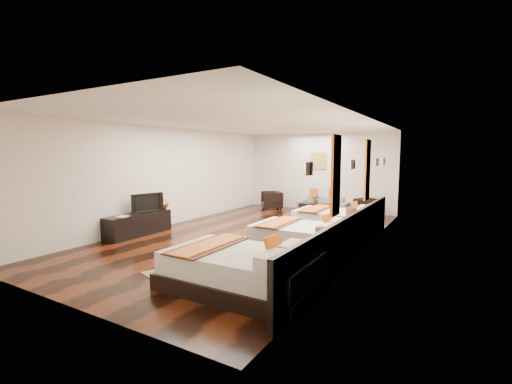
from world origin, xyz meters
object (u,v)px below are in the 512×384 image
Objects in this scene: book at (117,217)px; armchair_right at (367,207)px; bed_near at (243,270)px; tv at (146,203)px; table_plant at (316,199)px; nightstand_a at (321,256)px; armchair_left at (272,200)px; nightstand_b at (351,233)px; figurine at (162,202)px; bed_far at (337,220)px; tv_console at (138,224)px; coffee_table at (315,209)px; sofa at (323,204)px; bed_mid at (305,238)px.

book is 0.47× the size of armchair_right.
bed_near reaches higher than book.
table_plant is (2.79, 4.82, -0.26)m from tv.
armchair_left is at bearing 124.79° from nightstand_a.
armchair_right is (4.33, 5.47, -0.50)m from tv.
nightstand_a is (0.75, 1.34, -0.03)m from bed_near.
armchair_right is at bearing 88.62° from bed_near.
figurine reaches higher than nightstand_b.
table_plant is (-1.36, 2.04, 0.25)m from bed_far.
tv is (0.05, 0.22, 0.53)m from tv_console.
armchair_right is 0.66× the size of coffee_table.
bed_far is at bearing 117.82° from nightstand_b.
tv_console is at bearing 176.25° from nightstand_a.
tv is (-4.89, -1.36, 0.49)m from nightstand_b.
sofa is 0.82m from coffee_table.
coffee_table is (-1.57, -0.66, -0.10)m from armchair_right.
armchair_right reaches higher than sofa.
coffee_table is (2.81, 4.21, -0.53)m from figurine.
armchair_right reaches higher than coffee_table.
armchair_left is (-3.24, 4.65, 0.05)m from bed_mid.
nightstand_b is at bearing 23.97° from book.
armchair_left is (-3.99, 5.74, 0.06)m from nightstand_a.
armchair_left is at bearing 117.37° from armchair_right.
nightstand_b is 3.20× the size of table_plant.
nightstand_b reaches higher than coffee_table.
armchair_left is at bearing 79.95° from tv_console.
tv is (-4.15, 1.89, 0.49)m from bed_near.
tv is 2.41× the size of figurine.
armchair_right is (0.18, 2.69, 0.02)m from bed_far.
tv reaches higher than armchair_left.
tv is 6.99m from armchair_right.
bed_far is 2.48× the size of nightstand_b.
sofa is 1.58m from armchair_right.
tv_console is at bearing -144.43° from bed_far.
nightstand_b is 1.20× the size of armchair_left.
bed_near reaches higher than bed_mid.
nightstand_b reaches higher than bed_far.
nightstand_b is at bearing 8.78° from figurine.
nightstand_b reaches higher than tv_console.
sofa is (-2.14, 4.27, -0.05)m from nightstand_b.
bed_far is 5.55m from book.
nightstand_b is at bearing -61.03° from tv.
nightstand_a is at bearing -68.22° from coffee_table.
nightstand_b is (0.75, 0.82, 0.02)m from bed_mid.
nightstand_a is 1.08× the size of armchair_left.
table_plant is at bearing 63.34° from book.
bed_far is at bearing 102.67° from nightstand_a.
book is 0.43× the size of armchair_left.
sofa is 1.79× the size of coffee_table.
armchair_left is at bearing 3.48° from tv.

